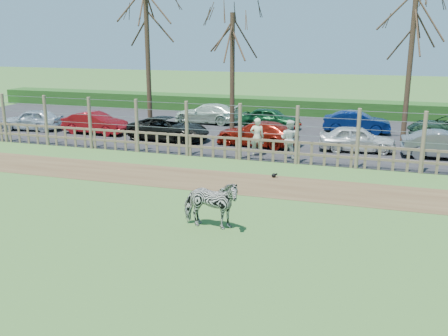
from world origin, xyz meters
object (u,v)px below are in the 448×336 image
(tree_right, at_px, (412,37))
(zebra, at_px, (210,204))
(crow, at_px, (274,175))
(car_10, at_px, (271,118))
(car_0, at_px, (32,120))
(car_4, at_px, (357,139))
(car_2, at_px, (169,129))
(visitor_b, at_px, (289,139))
(car_3, at_px, (257,133))
(car_11, at_px, (357,122))
(car_1, at_px, (95,123))
(car_5, at_px, (444,145))
(tree_mid, at_px, (232,44))
(tree_left, at_px, (147,30))
(visitor_a, at_px, (257,137))
(car_9, at_px, (207,113))

(tree_right, bearing_deg, zebra, -111.71)
(crow, relative_size, car_10, 0.07)
(car_0, bearing_deg, car_4, 82.21)
(car_2, xyz_separation_m, car_4, (9.50, 0.24, 0.00))
(crow, distance_m, car_10, 10.35)
(zebra, distance_m, visitor_b, 8.84)
(car_3, xyz_separation_m, car_11, (4.53, 4.86, 0.00))
(tree_right, relative_size, car_11, 2.02)
(crow, xyz_separation_m, car_3, (-2.00, 5.31, 0.55))
(car_1, xyz_separation_m, car_5, (17.85, -0.36, 0.00))
(car_1, bearing_deg, car_11, -70.06)
(tree_mid, bearing_deg, car_3, -51.28)
(tree_left, distance_m, tree_right, 13.59)
(zebra, height_order, car_1, zebra)
(tree_mid, height_order, car_1, tree_mid)
(car_0, distance_m, car_10, 13.79)
(visitor_a, distance_m, car_0, 14.03)
(zebra, bearing_deg, car_9, 18.65)
(car_9, bearing_deg, visitor_b, 42.58)
(visitor_a, bearing_deg, car_0, -23.85)
(car_0, bearing_deg, tree_left, 93.91)
(visitor_a, xyz_separation_m, car_10, (-0.86, 6.85, -0.26))
(tree_left, relative_size, tree_mid, 1.15)
(crow, relative_size, car_3, 0.06)
(tree_mid, relative_size, car_0, 1.94)
(car_5, xyz_separation_m, car_11, (-4.03, 4.95, 0.00))
(car_5, distance_m, car_9, 14.17)
(visitor_a, xyz_separation_m, car_5, (8.05, 2.00, -0.26))
(tree_left, distance_m, zebra, 15.62)
(tree_left, distance_m, car_0, 8.53)
(car_2, xyz_separation_m, car_11, (9.24, 4.94, 0.00))
(visitor_b, xyz_separation_m, car_10, (-2.34, 6.94, -0.26))
(car_5, distance_m, car_10, 10.14)
(car_0, distance_m, car_1, 4.05)
(car_5, bearing_deg, car_0, 86.96)
(visitor_b, distance_m, car_10, 7.33)
(car_3, height_order, car_4, same)
(car_4, relative_size, car_10, 1.00)
(tree_left, distance_m, car_11, 12.59)
(crow, bearing_deg, car_3, 110.61)
(car_3, height_order, car_5, same)
(tree_right, distance_m, zebra, 15.79)
(visitor_b, bearing_deg, visitor_a, 14.74)
(car_1, bearing_deg, car_5, -89.59)
(car_2, bearing_deg, tree_mid, -37.78)
(tree_left, xyz_separation_m, car_11, (11.08, 3.30, -4.98))
(tree_mid, relative_size, car_11, 1.87)
(tree_mid, height_order, zebra, tree_mid)
(car_2, xyz_separation_m, car_9, (0.19, 5.45, 0.00))
(car_4, height_order, car_5, same)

